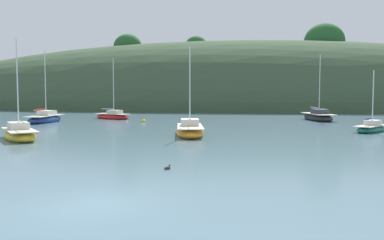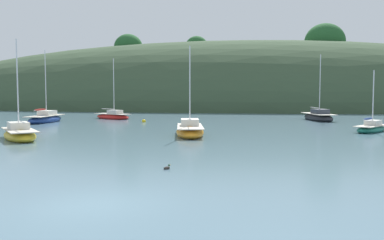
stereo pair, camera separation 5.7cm
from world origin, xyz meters
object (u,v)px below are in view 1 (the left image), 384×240
(sailboat_yellow_far, at_px, (113,116))
(sailboat_grey_yawl, at_px, (371,128))
(sailboat_navy_dinghy, at_px, (45,119))
(duck_straggler, at_px, (168,168))
(sailboat_blue_center, at_px, (190,131))
(sailboat_red_portside, at_px, (318,117))
(mooring_buoy_outer, at_px, (144,121))
(sailboat_black_sloop, at_px, (19,134))

(sailboat_yellow_far, distance_m, sailboat_grey_yawl, 30.59)
(sailboat_navy_dinghy, height_order, duck_straggler, sailboat_navy_dinghy)
(sailboat_yellow_far, xyz_separation_m, sailboat_blue_center, (12.78, -18.00, 0.03))
(sailboat_yellow_far, bearing_deg, sailboat_red_portside, 2.26)
(sailboat_yellow_far, height_order, sailboat_grey_yawl, sailboat_yellow_far)
(sailboat_blue_center, relative_size, mooring_buoy_outer, 13.45)
(sailboat_navy_dinghy, bearing_deg, sailboat_red_portside, 14.00)
(sailboat_red_portside, bearing_deg, duck_straggler, -109.51)
(sailboat_navy_dinghy, bearing_deg, duck_straggler, -52.19)
(sailboat_red_portside, xyz_separation_m, duck_straggler, (-11.64, -32.84, -0.36))
(sailboat_yellow_far, xyz_separation_m, duck_straggler, (13.90, -31.84, -0.29))
(duck_straggler, bearing_deg, sailboat_yellow_far, 113.58)
(mooring_buoy_outer, xyz_separation_m, duck_straggler, (8.45, -26.86, -0.07))
(sailboat_red_portside, xyz_separation_m, sailboat_navy_dinghy, (-31.10, -7.76, -0.01))
(sailboat_red_portside, height_order, sailboat_black_sloop, sailboat_red_portside)
(sailboat_black_sloop, distance_m, duck_straggler, 16.09)
(sailboat_navy_dinghy, relative_size, sailboat_black_sloop, 1.12)
(sailboat_red_portside, relative_size, duck_straggler, 20.25)
(sailboat_navy_dinghy, distance_m, duck_straggler, 31.75)
(sailboat_red_portside, relative_size, sailboat_black_sloop, 1.09)
(sailboat_yellow_far, distance_m, sailboat_navy_dinghy, 8.75)
(sailboat_yellow_far, height_order, duck_straggler, sailboat_yellow_far)
(sailboat_grey_yawl, bearing_deg, sailboat_yellow_far, 155.19)
(sailboat_black_sloop, relative_size, mooring_buoy_outer, 13.80)
(sailboat_yellow_far, relative_size, mooring_buoy_outer, 14.57)
(sailboat_red_portside, distance_m, sailboat_navy_dinghy, 32.06)
(sailboat_blue_center, xyz_separation_m, sailboat_navy_dinghy, (-18.34, 11.25, 0.02))
(mooring_buoy_outer, relative_size, duck_straggler, 1.34)
(duck_straggler, bearing_deg, sailboat_navy_dinghy, 127.81)
(sailboat_grey_yawl, xyz_separation_m, sailboat_blue_center, (-14.99, -5.16, 0.07))
(sailboat_red_portside, relative_size, sailboat_navy_dinghy, 0.97)
(sailboat_grey_yawl, xyz_separation_m, sailboat_black_sloop, (-26.84, -9.48, 0.06))
(sailboat_blue_center, height_order, sailboat_red_portside, sailboat_red_portside)
(sailboat_yellow_far, relative_size, duck_straggler, 19.57)
(sailboat_navy_dinghy, height_order, mooring_buoy_outer, sailboat_navy_dinghy)
(sailboat_blue_center, distance_m, duck_straggler, 13.88)
(sailboat_black_sloop, xyz_separation_m, mooring_buoy_outer, (4.52, 17.34, -0.24))
(sailboat_yellow_far, relative_size, sailboat_navy_dinghy, 0.94)
(sailboat_red_portside, height_order, duck_straggler, sailboat_red_portside)
(sailboat_blue_center, height_order, sailboat_black_sloop, sailboat_black_sloop)
(sailboat_black_sloop, height_order, duck_straggler, sailboat_black_sloop)
(sailboat_grey_yawl, xyz_separation_m, sailboat_navy_dinghy, (-33.34, 6.09, 0.09))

